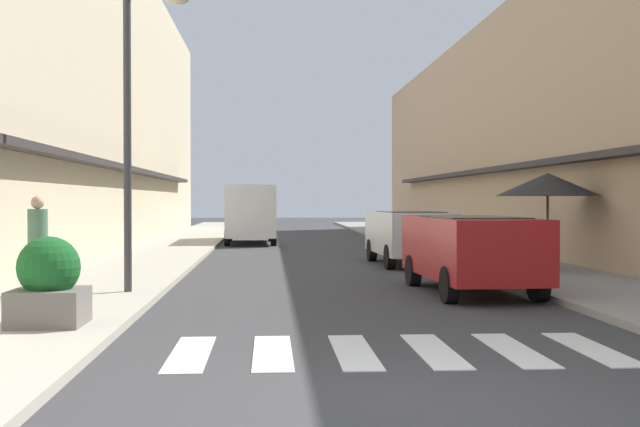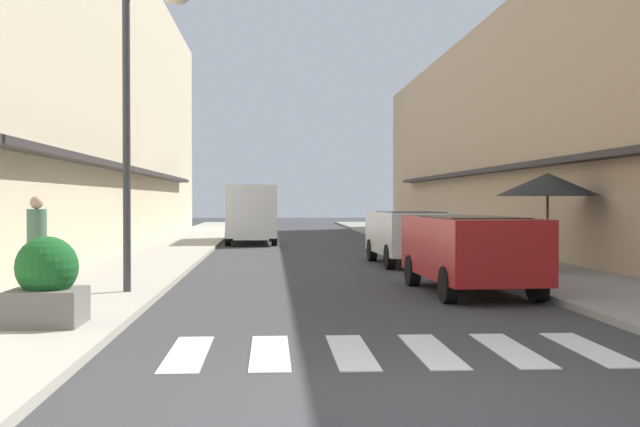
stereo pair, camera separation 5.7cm
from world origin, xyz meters
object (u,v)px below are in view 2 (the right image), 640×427
object	(u,v)px
street_lamp	(137,105)
cafe_umbrella	(548,185)
delivery_van	(251,209)
planter_corner	(47,284)
parked_car_near	(470,245)
pedestrian_walking_near	(37,243)
parked_car_mid	(409,231)

from	to	relation	value
street_lamp	cafe_umbrella	world-z (taller)	street_lamp
delivery_van	street_lamp	bearing A→B (deg)	-95.09
delivery_van	planter_corner	distance (m)	22.12
planter_corner	cafe_umbrella	bearing A→B (deg)	39.72
parked_car_near	street_lamp	bearing A→B (deg)	-177.15
cafe_umbrella	pedestrian_walking_near	distance (m)	11.67
street_lamp	planter_corner	bearing A→B (deg)	-98.01
parked_car_near	planter_corner	world-z (taller)	parked_car_near
parked_car_near	street_lamp	world-z (taller)	street_lamp
parked_car_mid	delivery_van	distance (m)	12.02
delivery_van	cafe_umbrella	world-z (taller)	cafe_umbrella
planter_corner	pedestrian_walking_near	xyz separation A→B (m)	(-1.11, 3.41, 0.37)
parked_car_mid	street_lamp	bearing A→B (deg)	-131.44
parked_car_mid	cafe_umbrella	distance (m)	4.27
parked_car_near	parked_car_mid	distance (m)	6.72
parked_car_near	delivery_van	size ratio (longest dim) A/B	0.80
parked_car_near	delivery_van	distance (m)	18.40
planter_corner	pedestrian_walking_near	world-z (taller)	pedestrian_walking_near
cafe_umbrella	street_lamp	bearing A→B (deg)	-155.68
parked_car_near	street_lamp	xyz separation A→B (m)	(-6.21, -0.31, 2.58)
street_lamp	cafe_umbrella	distance (m)	10.01
cafe_umbrella	planter_corner	bearing A→B (deg)	-140.28
street_lamp	delivery_van	bearing A→B (deg)	84.91
parked_car_mid	pedestrian_walking_near	bearing A→B (deg)	-136.36
pedestrian_walking_near	parked_car_near	bearing A→B (deg)	99.85
cafe_umbrella	planter_corner	distance (m)	12.55
parked_car_mid	delivery_van	world-z (taller)	delivery_van
parked_car_near	cafe_umbrella	world-z (taller)	cafe_umbrella
delivery_van	pedestrian_walking_near	xyz separation A→B (m)	(-3.27, -18.59, -0.37)
parked_car_mid	parked_car_near	bearing A→B (deg)	-90.00
parked_car_mid	street_lamp	xyz separation A→B (m)	(-6.21, -7.03, 2.58)
parked_car_near	pedestrian_walking_near	xyz separation A→B (m)	(-7.86, -0.77, 0.11)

